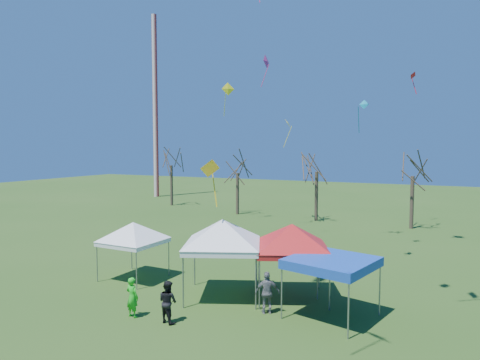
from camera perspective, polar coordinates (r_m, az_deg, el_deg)
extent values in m
plane|color=#2A4D18|center=(18.39, -3.99, -17.74)|extent=(140.00, 140.00, 0.00)
cylinder|color=silver|center=(61.15, -11.23, 9.55)|extent=(0.70, 0.70, 25.00)
cylinder|color=#3D2D21|center=(51.55, -9.11, -0.70)|extent=(0.32, 0.32, 4.78)
cylinder|color=#3D2D21|center=(44.13, -0.33, -1.83)|extent=(0.32, 0.32, 4.28)
cylinder|color=#3D2D21|center=(40.89, 10.15, -2.14)|extent=(0.32, 0.32, 4.64)
cylinder|color=#3D2D21|center=(39.19, 21.94, -2.78)|extent=(0.32, 0.32, 4.49)
cylinder|color=gray|center=(23.55, -18.51, -10.59)|extent=(0.06, 0.06, 1.86)
cylinder|color=gray|center=(25.36, -14.25, -9.42)|extent=(0.06, 0.06, 1.86)
cylinder|color=gray|center=(21.82, -13.64, -11.68)|extent=(0.06, 0.06, 1.86)
cylinder|color=gray|center=(23.77, -9.47, -10.28)|extent=(0.06, 0.06, 1.86)
cube|color=white|center=(23.34, -14.02, -8.00)|extent=(2.86, 2.86, 0.22)
pyramid|color=white|center=(23.14, -14.07, -5.48)|extent=(3.94, 3.94, 0.93)
cylinder|color=gray|center=(19.03, -7.59, -13.41)|extent=(0.07, 0.07, 2.23)
cylinder|color=gray|center=(21.99, -6.09, -10.95)|extent=(0.07, 0.07, 2.23)
cylinder|color=gray|center=(18.74, 2.13, -13.66)|extent=(0.07, 0.07, 2.23)
cylinder|color=gray|center=(21.73, 2.24, -11.11)|extent=(0.07, 0.07, 2.23)
cube|color=white|center=(19.99, -2.34, -8.79)|extent=(4.38, 4.38, 0.27)
pyramid|color=white|center=(19.74, -2.35, -5.26)|extent=(4.37, 4.37, 1.12)
cylinder|color=gray|center=(18.76, 2.61, -13.81)|extent=(0.06, 0.06, 2.13)
cylinder|color=gray|center=(21.61, 2.54, -11.35)|extent=(0.06, 0.06, 2.13)
cylinder|color=gray|center=(19.03, 11.87, -13.64)|extent=(0.06, 0.06, 2.13)
cylinder|color=gray|center=(21.84, 10.52, -11.25)|extent=(0.06, 0.06, 2.13)
cube|color=#B21111|center=(19.94, 6.92, -9.19)|extent=(4.20, 4.20, 0.26)
pyramid|color=#B21111|center=(19.69, 6.95, -5.82)|extent=(4.13, 4.13, 1.06)
cylinder|color=gray|center=(17.89, 5.57, -14.85)|extent=(0.06, 0.06, 2.07)
cylinder|color=gray|center=(20.24, 10.31, -12.60)|extent=(0.06, 0.06, 2.07)
cylinder|color=gray|center=(16.54, 14.25, -16.60)|extent=(0.06, 0.06, 2.07)
cylinder|color=gray|center=(19.05, 18.13, -13.83)|extent=(0.06, 0.06, 2.07)
cube|color=#103DAB|center=(18.03, 12.12, -10.92)|extent=(3.77, 3.77, 0.25)
cube|color=#103DAB|center=(17.98, 12.13, -10.35)|extent=(3.77, 3.77, 0.12)
imported|color=slate|center=(18.43, 3.66, -14.75)|extent=(1.11, 0.88, 1.77)
imported|color=green|center=(18.58, -14.17, -14.90)|extent=(0.65, 0.47, 1.65)
imported|color=black|center=(17.77, -9.61, -15.69)|extent=(0.93, 0.80, 1.68)
cone|color=yellow|center=(40.36, 6.40, 7.54)|extent=(0.93, 1.23, 0.97)
cube|color=yellow|center=(39.93, 6.36, 5.76)|extent=(0.77, 0.28, 2.00)
cone|color=yellow|center=(19.20, -4.06, 1.63)|extent=(1.04, 1.12, 0.87)
cube|color=yellow|center=(19.37, -3.41, -1.31)|extent=(0.43, 0.34, 1.52)
cone|color=#E13282|center=(36.44, 3.58, 15.50)|extent=(0.31, 1.21, 1.20)
cube|color=#E13282|center=(35.92, 3.35, 13.73)|extent=(0.72, 0.05, 1.79)
cone|color=#0C95BC|center=(33.14, 16.21, 9.67)|extent=(0.69, 0.22, 0.68)
cube|color=#0C95BC|center=(33.10, 15.54, 7.74)|extent=(0.07, 0.76, 1.92)
cone|color=yellow|center=(39.62, -1.60, 12.05)|extent=(1.07, 1.02, 1.21)
cube|color=yellow|center=(39.38, -2.03, 10.10)|extent=(0.47, 0.51, 2.14)
cone|color=red|center=(37.81, 22.05, 12.83)|extent=(0.68, 0.78, 0.60)
cube|color=red|center=(37.88, 22.20, 11.54)|extent=(0.45, 0.27, 1.34)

